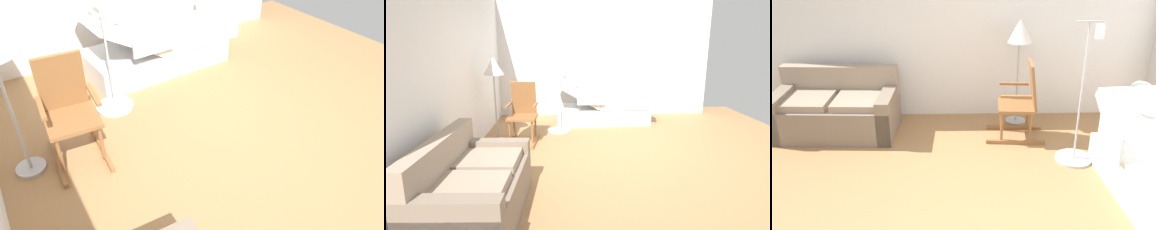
{
  "view_description": "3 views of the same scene",
  "coord_description": "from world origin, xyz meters",
  "views": [
    {
      "loc": [
        -2.15,
        2.07,
        2.4
      ],
      "look_at": [
        -0.02,
        0.75,
        0.61
      ],
      "focal_mm": 33.13,
      "sensor_mm": 36.0,
      "label": 1
    },
    {
      "loc": [
        -4.66,
        0.91,
        1.8
      ],
      "look_at": [
        -0.3,
        0.7,
        0.73
      ],
      "focal_mm": 29.76,
      "sensor_mm": 36.0,
      "label": 2
    },
    {
      "loc": [
        -0.08,
        -3.41,
        2.62
      ],
      "look_at": [
        -0.0,
        0.53,
        0.82
      ],
      "focal_mm": 39.3,
      "sensor_mm": 36.0,
      "label": 3
    }
  ],
  "objects": [
    {
      "name": "side_wall",
      "position": [
        2.77,
        0.0,
        1.35
      ],
      "size": [
        0.1,
        4.94,
        2.7
      ],
      "primitive_type": "cube",
      "color": "white",
      "rests_on": "ground"
    },
    {
      "name": "ground_plane",
      "position": [
        0.0,
        0.0,
        0.0
      ],
      "size": [
        6.8,
        6.8,
        0.0
      ],
      "primitive_type": "plane",
      "color": "#9E7247"
    },
    {
      "name": "iv_pole",
      "position": [
        1.35,
        1.0,
        0.25
      ],
      "size": [
        0.44,
        0.44,
        1.69
      ],
      "color": "#B2B5BA",
      "rests_on": "ground"
    },
    {
      "name": "back_wall",
      "position": [
        0.0,
        2.42,
        1.35
      ],
      "size": [
        5.64,
        0.1,
        2.7
      ],
      "primitive_type": "cube",
      "color": "white",
      "rests_on": "ground"
    },
    {
      "name": "couch",
      "position": [
        -1.7,
        1.81,
        0.31
      ],
      "size": [
        1.63,
        0.91,
        0.85
      ],
      "color": "#7D6C5C",
      "rests_on": "ground"
    },
    {
      "name": "rocking_chair",
      "position": [
        0.77,
        1.61,
        0.5
      ],
      "size": [
        0.79,
        0.53,
        1.05
      ],
      "color": "brown",
      "rests_on": "ground"
    },
    {
      "name": "hospital_bed",
      "position": [
        2.01,
        0.07,
        0.31
      ],
      "size": [
        1.1,
        2.11,
        1.08
      ],
      "color": "silver",
      "rests_on": "ground"
    },
    {
      "name": "floor_lamp",
      "position": [
        0.77,
        2.08,
        1.23
      ],
      "size": [
        0.34,
        0.34,
        1.48
      ],
      "color": "#B2B5BA",
      "rests_on": "ground"
    }
  ]
}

